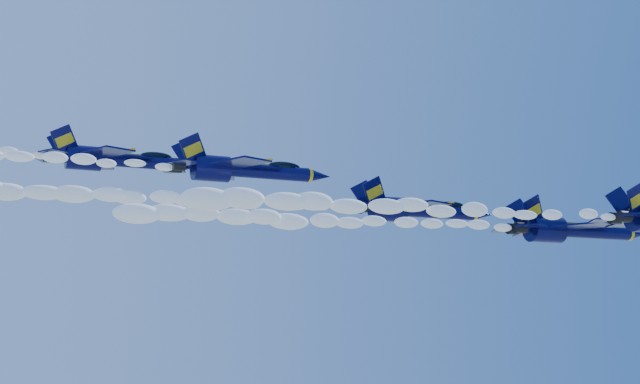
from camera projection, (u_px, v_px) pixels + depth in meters
name	position (u px, v px, depth m)	size (l,w,h in m)	color
smoke_trail_jet_lead	(423.00, 208.00, 66.70)	(36.84, 1.58, 1.42)	white
jet_second	(572.00, 230.00, 85.52)	(16.27, 13.35, 6.05)	#07073A
smoke_trail_jet_second	(332.00, 221.00, 75.38)	(36.84, 1.68, 1.51)	white
jet_third	(416.00, 210.00, 91.32)	(16.35, 13.41, 6.08)	#07073A
smoke_trail_jet_third	(173.00, 199.00, 81.16)	(36.84, 1.69, 1.52)	white
jet_fourth	(243.00, 170.00, 89.68)	(17.02, 13.96, 6.33)	#07073A
jet_fifth	(115.00, 159.00, 94.63)	(16.82, 13.80, 6.25)	#07073A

